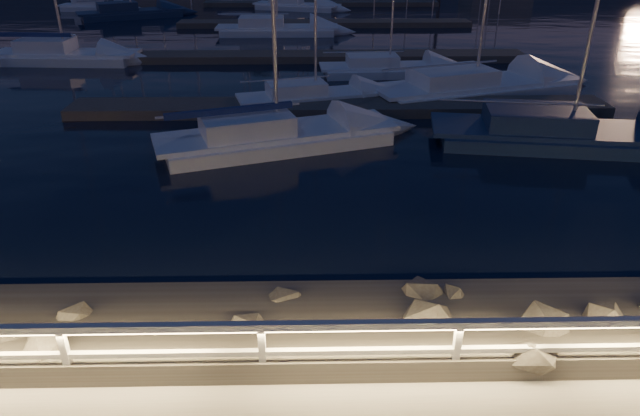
# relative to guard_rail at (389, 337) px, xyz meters

# --- Properties ---
(ground) EXTENTS (400.00, 400.00, 0.00)m
(ground) POSITION_rel_guard_rail_xyz_m (0.07, 0.00, -0.77)
(ground) COLOR #A19C91
(ground) RESTS_ON ground
(harbor_water) EXTENTS (400.00, 440.00, 0.60)m
(harbor_water) POSITION_rel_guard_rail_xyz_m (0.07, 31.22, -1.74)
(harbor_water) COLOR black
(harbor_water) RESTS_ON ground
(guard_rail) EXTENTS (44.11, 0.12, 1.06)m
(guard_rail) POSITION_rel_guard_rail_xyz_m (0.00, 0.00, 0.00)
(guard_rail) COLOR white
(guard_rail) RESTS_ON ground
(riprap) EXTENTS (32.59, 1.85, 1.13)m
(riprap) POSITION_rel_guard_rail_xyz_m (1.87, 0.94, -0.87)
(riprap) COLOR #5F5A51
(riprap) RESTS_ON ground
(floating_docks) EXTENTS (22.00, 36.00, 0.40)m
(floating_docks) POSITION_rel_guard_rail_xyz_m (0.07, 32.50, -1.17)
(floating_docks) COLOR #615750
(floating_docks) RESTS_ON ground
(sailboat_a) EXTENTS (8.11, 2.93, 13.64)m
(sailboat_a) POSITION_rel_guard_rail_xyz_m (-14.93, 25.64, -0.90)
(sailboat_a) COLOR silver
(sailboat_a) RESTS_ON ground
(sailboat_b) EXTENTS (8.61, 4.90, 14.18)m
(sailboat_b) POSITION_rel_guard_rail_xyz_m (-2.50, 11.93, -0.91)
(sailboat_b) COLOR silver
(sailboat_b) RESTS_ON ground
(sailboat_c) EXTENTS (7.23, 2.54, 12.06)m
(sailboat_c) POSITION_rel_guard_rail_xyz_m (2.79, 22.43, -0.98)
(sailboat_c) COLOR silver
(sailboat_c) RESTS_ON ground
(sailboat_d) EXTENTS (9.85, 4.27, 16.13)m
(sailboat_d) POSITION_rel_guard_rail_xyz_m (7.72, 12.04, -0.92)
(sailboat_d) COLOR navy
(sailboat_d) RESTS_ON ground
(sailboat_f) EXTENTS (6.90, 3.57, 11.33)m
(sailboat_f) POSITION_rel_guard_rail_xyz_m (-1.06, 17.09, -0.98)
(sailboat_f) COLOR silver
(sailboat_f) RESTS_ON ground
(sailboat_g) EXTENTS (8.50, 2.64, 14.35)m
(sailboat_g) POSITION_rel_guard_rail_xyz_m (-3.57, 34.48, -0.93)
(sailboat_g) COLOR silver
(sailboat_g) RESTS_ON ground
(sailboat_h) EXTENTS (10.07, 5.63, 16.44)m
(sailboat_h) POSITION_rel_guard_rail_xyz_m (6.12, 18.48, -0.91)
(sailboat_h) COLOR silver
(sailboat_h) RESTS_ON ground
(sailboat_i) EXTENTS (6.74, 2.62, 11.27)m
(sailboat_i) POSITION_rel_guard_rail_xyz_m (-20.11, 47.03, -0.96)
(sailboat_i) COLOR silver
(sailboat_i) RESTS_ON ground
(sailboat_j) EXTENTS (8.62, 5.66, 14.38)m
(sailboat_j) POSITION_rel_guard_rail_xyz_m (-15.92, 42.53, -0.91)
(sailboat_j) COLOR navy
(sailboat_j) RESTS_ON ground
(sailboat_k) EXTENTS (8.04, 4.63, 13.19)m
(sailboat_k) POSITION_rel_guard_rail_xyz_m (-2.39, 47.28, -0.96)
(sailboat_k) COLOR silver
(sailboat_k) RESTS_ON ground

